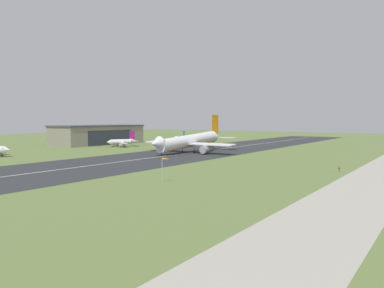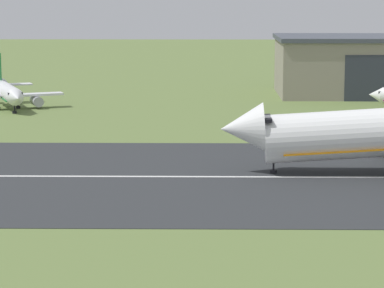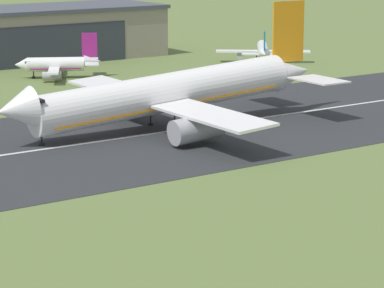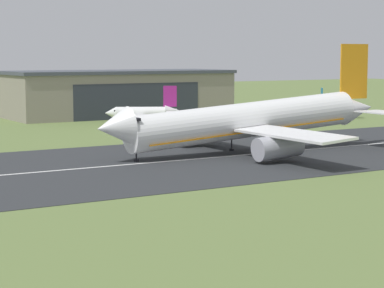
{
  "view_description": "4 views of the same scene",
  "coord_description": "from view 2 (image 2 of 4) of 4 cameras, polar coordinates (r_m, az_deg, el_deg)",
  "views": [
    {
      "loc": [
        -123.55,
        2.68,
        16.31
      ],
      "look_at": [
        -6.96,
        82.73,
        7.05
      ],
      "focal_mm": 35.0,
      "sensor_mm": 36.0,
      "label": 1
    },
    {
      "loc": [
        -1.44,
        -1.48,
        22.64
      ],
      "look_at": [
        -2.73,
        84.37,
        7.92
      ],
      "focal_mm": 85.0,
      "sensor_mm": 36.0,
      "label": 2
    },
    {
      "loc": [
        -47.54,
        -8.14,
        29.79
      ],
      "look_at": [
        10.08,
        75.35,
        6.28
      ],
      "focal_mm": 85.0,
      "sensor_mm": 36.0,
      "label": 3
    },
    {
      "loc": [
        -46.77,
        4.32,
        16.69
      ],
      "look_at": [
        -6.75,
        69.67,
        7.65
      ],
      "focal_mm": 70.0,
      "sensor_mm": 36.0,
      "label": 4
    }
  ],
  "objects": [
    {
      "name": "airplane_parked_west",
      "position": [
        176.48,
        -11.5,
        3.17
      ],
      "size": [
        20.41,
        23.52,
        10.12
      ],
      "color": "white",
      "rests_on": "ground_plane"
    },
    {
      "name": "runway_strip",
      "position": [
        110.49,
        1.59,
        -2.08
      ],
      "size": [
        472.33,
        48.63,
        0.06
      ],
      "primitive_type": "cube",
      "color": "#2B2D30",
      "rests_on": "ground_plane"
    },
    {
      "name": "runway_centreline",
      "position": [
        110.48,
        1.59,
        -2.06
      ],
      "size": [
        425.09,
        0.7,
        0.01
      ],
      "primitive_type": "cube",
      "color": "silver",
      "rests_on": "runway_strip"
    }
  ]
}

